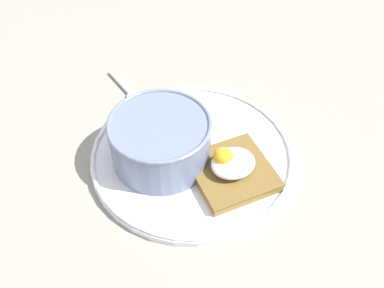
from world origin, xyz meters
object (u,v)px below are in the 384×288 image
Objects in this scene: banana_slice_front at (208,119)px; oatmeal_bowl at (161,140)px; toast_slice at (232,172)px; banana_slice_back at (171,112)px; spoon at (129,92)px; banana_slice_left at (193,100)px; poached_egg at (231,162)px; banana_slice_right at (206,105)px; banana_slice_inner at (189,115)px.

oatmeal_bowl is at bearing -158.61° from banana_slice_front.
toast_slice is (7.39, -7.30, -2.73)cm from oatmeal_bowl.
oatmeal_bowl reaches higher than banana_slice_back.
oatmeal_bowl is 16.89cm from spoon.
banana_slice_back is at bearing 100.65° from toast_slice.
banana_slice_front is 5.16cm from banana_slice_left.
poached_egg reaches higher than spoon.
poached_egg is (-0.22, 0.18, 2.06)cm from toast_slice.
poached_egg is 24.60cm from spoon.
banana_slice_right is at bearing 33.01° from oatmeal_bowl.
banana_slice_back is 5.77cm from banana_slice_right.
toast_slice is 24.63cm from spoon.
toast_slice is 2.08cm from poached_egg.
spoon is (-9.69, 9.63, -1.11)cm from banana_slice_right.
oatmeal_bowl is 10.74cm from toast_slice.
spoon is (0.66, 16.35, -4.19)cm from oatmeal_bowl.
oatmeal_bowl reaches higher than banana_slice_inner.
banana_slice_front is (1.87, 10.93, -0.22)cm from toast_slice.
oatmeal_bowl is 12.95cm from banana_slice_left.
oatmeal_bowl is 1.32× the size of toast_slice.
toast_slice is at bearing -39.67° from poached_egg.
banana_slice_left is at bearing 44.21° from oatmeal_bowl.
spoon is at bearing 137.84° from banana_slice_left.
spoon is (-8.36, 7.57, -1.15)cm from banana_slice_left.
banana_slice_left is at bearing 84.21° from toast_slice.
toast_slice is at bearing -88.28° from banana_slice_inner.
toast_slice is at bearing -95.79° from banana_slice_left.
oatmeal_bowl reaches higher than banana_slice_left.
toast_slice reaches higher than banana_slice_inner.
poached_egg reaches higher than banana_slice_left.
banana_slice_front is at bearing 78.99° from poached_egg.
banana_slice_back is at bearing 58.01° from oatmeal_bowl.
banana_slice_left is (1.63, 16.08, -0.31)cm from toast_slice.
banana_slice_inner is (2.37, -1.67, -0.21)cm from banana_slice_back.
banana_slice_back is 0.69× the size of banana_slice_inner.
toast_slice is 1.74× the size of poached_egg.
banana_slice_left reaches higher than spoon.
banana_slice_front is 0.94× the size of banana_slice_left.
banana_slice_right is at bearing -44.82° from spoon.
poached_egg is 14.89cm from banana_slice_back.
oatmeal_bowl is 9.53cm from banana_slice_inner.
toast_slice is 11.09cm from banana_slice_front.
banana_slice_back is 0.34× the size of spoon.
spoon is (-6.51, 23.46, -3.52)cm from poached_egg.
toast_slice reaches higher than banana_slice_right.
banana_slice_left is (9.02, 8.78, -3.04)cm from oatmeal_bowl.
oatmeal_bowl reaches higher than toast_slice.
banana_slice_inner is (-3.35, -0.98, 0.11)cm from banana_slice_right.
spoon is at bearing 87.68° from oatmeal_bowl.
banana_slice_left reaches higher than banana_slice_right.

